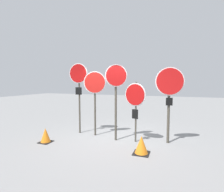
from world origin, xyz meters
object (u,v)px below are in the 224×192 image
at_px(stop_sign_4, 169,90).
at_px(traffic_cone_1, 45,135).
at_px(stop_sign_2, 116,86).
at_px(stop_sign_3, 135,99).
at_px(stop_sign_0, 79,82).
at_px(stop_sign_1, 95,89).
at_px(traffic_cone_0, 141,145).

height_order(stop_sign_4, traffic_cone_1, stop_sign_4).
bearing_deg(stop_sign_2, stop_sign_4, -18.91).
bearing_deg(stop_sign_3, stop_sign_0, -168.29).
bearing_deg(stop_sign_0, stop_sign_4, -1.67).
relative_size(stop_sign_1, stop_sign_3, 1.19).
relative_size(stop_sign_4, traffic_cone_1, 5.19).
bearing_deg(traffic_cone_1, stop_sign_3, 20.67).
xyz_separation_m(stop_sign_0, stop_sign_3, (2.26, -0.27, -0.55)).
xyz_separation_m(stop_sign_1, stop_sign_2, (0.90, -0.25, 0.10)).
distance_m(stop_sign_0, stop_sign_4, 3.31).
distance_m(traffic_cone_0, traffic_cone_1, 3.14).
bearing_deg(traffic_cone_1, stop_sign_4, 18.83).
relative_size(stop_sign_1, traffic_cone_0, 4.75).
relative_size(stop_sign_0, traffic_cone_0, 5.39).
height_order(stop_sign_2, traffic_cone_0, stop_sign_2).
distance_m(stop_sign_0, traffic_cone_1, 2.24).
bearing_deg(stop_sign_4, stop_sign_3, 179.93).
xyz_separation_m(stop_sign_2, stop_sign_3, (0.64, 0.06, -0.41)).
bearing_deg(stop_sign_2, stop_sign_0, 138.94).
relative_size(stop_sign_1, stop_sign_4, 0.97).
xyz_separation_m(stop_sign_4, traffic_cone_1, (-3.80, -1.29, -1.49)).
relative_size(stop_sign_3, traffic_cone_0, 3.98).
bearing_deg(stop_sign_2, traffic_cone_0, -67.84).
relative_size(stop_sign_1, traffic_cone_1, 5.02).
height_order(stop_sign_0, traffic_cone_0, stop_sign_0).
xyz_separation_m(stop_sign_1, stop_sign_3, (1.54, -0.19, -0.31)).
height_order(stop_sign_1, stop_sign_4, stop_sign_4).
relative_size(traffic_cone_0, traffic_cone_1, 1.06).
xyz_separation_m(stop_sign_2, traffic_cone_0, (1.02, -0.80, -1.60)).
relative_size(stop_sign_2, traffic_cone_1, 5.44).
relative_size(stop_sign_0, stop_sign_2, 1.05).
distance_m(stop_sign_2, stop_sign_3, 0.76).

